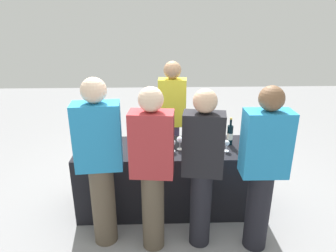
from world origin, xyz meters
name	(u,v)px	position (x,y,z in m)	size (l,w,h in m)	color
ground_plane	(168,206)	(0.00, 0.00, 0.00)	(12.00, 12.00, 0.00)	gray
tasting_table	(168,178)	(0.00, 0.00, 0.38)	(1.98, 0.65, 0.76)	black
wine_bottle_0	(147,134)	(-0.23, 0.08, 0.88)	(0.08, 0.08, 0.32)	black
wine_bottle_1	(164,135)	(-0.04, 0.06, 0.88)	(0.07, 0.07, 0.33)	black
wine_bottle_2	(190,132)	(0.25, 0.17, 0.87)	(0.07, 0.07, 0.31)	black
wine_bottle_3	(206,132)	(0.44, 0.15, 0.87)	(0.08, 0.08, 0.31)	black
wine_bottle_4	(230,135)	(0.69, 0.06, 0.87)	(0.07, 0.07, 0.31)	black
wine_glass_0	(161,142)	(-0.08, -0.09, 0.86)	(0.07, 0.07, 0.14)	silver
wine_glass_1	(172,143)	(0.04, -0.09, 0.85)	(0.07, 0.07, 0.13)	silver
wine_glass_2	(180,140)	(0.13, -0.05, 0.86)	(0.07, 0.07, 0.15)	silver
wine_glass_3	(203,144)	(0.36, -0.15, 0.86)	(0.07, 0.07, 0.15)	silver
wine_glass_4	(218,143)	(0.52, -0.13, 0.85)	(0.07, 0.07, 0.14)	silver
wine_glass_5	(227,143)	(0.61, -0.11, 0.84)	(0.06, 0.06, 0.13)	silver
server_pouring	(172,118)	(0.07, 0.62, 0.88)	(0.36, 0.21, 1.60)	#3F3351
guest_0	(100,160)	(-0.64, -0.54, 0.89)	(0.43, 0.26, 1.64)	brown
guest_1	(152,167)	(-0.16, -0.63, 0.86)	(0.40, 0.24, 1.58)	brown
guest_2	(202,165)	(0.29, -0.60, 0.85)	(0.39, 0.26, 1.55)	black
guest_3	(263,167)	(0.82, -0.66, 0.86)	(0.40, 0.23, 1.59)	black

